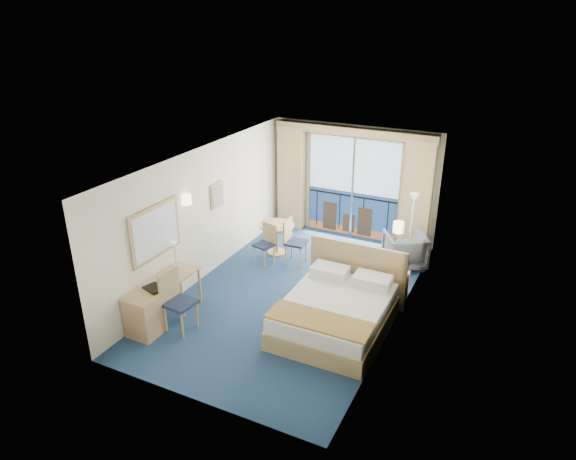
% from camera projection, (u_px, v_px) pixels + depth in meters
% --- Properties ---
extents(floor, '(6.50, 6.50, 0.00)m').
position_uv_depth(floor, '(294.00, 295.00, 9.97)').
color(floor, navy).
rests_on(floor, ground).
extents(room_walls, '(4.04, 6.54, 2.72)m').
position_uv_depth(room_walls, '(295.00, 209.00, 9.26)').
color(room_walls, '#EBE6CB').
rests_on(room_walls, ground).
extents(balcony_door, '(2.36, 0.03, 2.52)m').
position_uv_depth(balcony_door, '(352.00, 190.00, 12.17)').
color(balcony_door, navy).
rests_on(balcony_door, room_walls).
extents(curtain_left, '(0.65, 0.22, 2.55)m').
position_uv_depth(curtain_left, '(291.00, 178.00, 12.62)').
color(curtain_left, tan).
rests_on(curtain_left, room_walls).
extents(curtain_right, '(0.65, 0.22, 2.55)m').
position_uv_depth(curtain_right, '(417.00, 197.00, 11.37)').
color(curtain_right, tan).
rests_on(curtain_right, room_walls).
extents(pelmet, '(3.80, 0.25, 0.18)m').
position_uv_depth(pelmet, '(354.00, 131.00, 11.50)').
color(pelmet, tan).
rests_on(pelmet, room_walls).
extents(mirror, '(0.05, 1.25, 0.95)m').
position_uv_depth(mirror, '(155.00, 232.00, 8.91)').
color(mirror, tan).
rests_on(mirror, room_walls).
extents(wall_print, '(0.04, 0.42, 0.52)m').
position_uv_depth(wall_print, '(217.00, 195.00, 10.50)').
color(wall_print, tan).
rests_on(wall_print, room_walls).
extents(sconce_left, '(0.18, 0.18, 0.18)m').
position_uv_depth(sconce_left, '(187.00, 200.00, 9.52)').
color(sconce_left, '#FBE1B0').
rests_on(sconce_left, room_walls).
extents(sconce_right, '(0.18, 0.18, 0.18)m').
position_uv_depth(sconce_right, '(399.00, 227.00, 8.33)').
color(sconce_right, '#FBE1B0').
rests_on(sconce_right, room_walls).
extents(bed, '(1.86, 2.21, 1.17)m').
position_uv_depth(bed, '(337.00, 311.00, 8.83)').
color(bed, tan).
rests_on(bed, ground).
extents(nightstand, '(0.38, 0.36, 0.49)m').
position_uv_depth(nightstand, '(397.00, 284.00, 9.84)').
color(nightstand, tan).
rests_on(nightstand, ground).
extents(phone, '(0.19, 0.15, 0.08)m').
position_uv_depth(phone, '(396.00, 271.00, 9.71)').
color(phone, white).
rests_on(phone, nightstand).
extents(armchair, '(1.12, 1.13, 0.76)m').
position_uv_depth(armchair, '(405.00, 250.00, 10.95)').
color(armchair, '#484F58').
rests_on(armchair, ground).
extents(floor_lamp, '(0.22, 0.22, 1.58)m').
position_uv_depth(floor_lamp, '(413.00, 211.00, 10.80)').
color(floor_lamp, silver).
rests_on(floor_lamp, ground).
extents(desk, '(0.54, 1.57, 0.74)m').
position_uv_depth(desk, '(148.00, 310.00, 8.71)').
color(desk, tan).
rests_on(desk, ground).
extents(desk_chair, '(0.52, 0.51, 1.08)m').
position_uv_depth(desk_chair, '(175.00, 297.00, 8.71)').
color(desk_chair, '#1C2542').
rests_on(desk_chair, ground).
extents(folder, '(0.41, 0.35, 0.03)m').
position_uv_depth(folder, '(154.00, 288.00, 8.70)').
color(folder, black).
rests_on(folder, desk).
extents(desk_lamp, '(0.13, 0.13, 0.50)m').
position_uv_depth(desk_lamp, '(174.00, 249.00, 9.27)').
color(desk_lamp, silver).
rests_on(desk_lamp, desk).
extents(round_table, '(0.78, 0.78, 0.70)m').
position_uv_depth(round_table, '(277.00, 231.00, 11.47)').
color(round_table, tan).
rests_on(round_table, ground).
extents(table_chair_a, '(0.45, 0.44, 0.98)m').
position_uv_depth(table_chair_a, '(292.00, 239.00, 11.06)').
color(table_chair_a, '#1C2542').
rests_on(table_chair_a, ground).
extents(table_chair_b, '(0.46, 0.47, 0.87)m').
position_uv_depth(table_chair_b, '(266.00, 241.00, 11.10)').
color(table_chair_b, '#1C2542').
rests_on(table_chair_b, ground).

